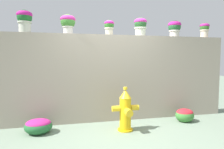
{
  "coord_description": "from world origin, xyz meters",
  "views": [
    {
      "loc": [
        -0.98,
        -3.7,
        1.44
      ],
      "look_at": [
        0.06,
        0.71,
        1.09
      ],
      "focal_mm": 32.44,
      "sensor_mm": 36.0,
      "label": 1
    }
  ],
  "objects": [
    {
      "name": "stone_wall",
      "position": [
        0.0,
        0.91,
        0.99
      ],
      "size": [
        5.89,
        0.31,
        1.98
      ],
      "primitive_type": "cube",
      "color": "gray",
      "rests_on": "ground"
    },
    {
      "name": "potted_plant_5",
      "position": [
        1.7,
        0.9,
        2.22
      ],
      "size": [
        0.32,
        0.32,
        0.4
      ],
      "color": "beige",
      "rests_on": "stone_wall"
    },
    {
      "name": "potted_plant_1",
      "position": [
        -1.77,
        0.9,
        2.27
      ],
      "size": [
        0.32,
        0.32,
        0.47
      ],
      "color": "beige",
      "rests_on": "stone_wall"
    },
    {
      "name": "flower_bush_left",
      "position": [
        1.69,
        0.36,
        0.16
      ],
      "size": [
        0.42,
        0.38,
        0.31
      ],
      "color": "#3B7B35",
      "rests_on": "ground"
    },
    {
      "name": "flower_bush_right",
      "position": [
        -1.49,
        0.35,
        0.15
      ],
      "size": [
        0.52,
        0.47,
        0.29
      ],
      "color": "#256132",
      "rests_on": "ground"
    },
    {
      "name": "potted_plant_4",
      "position": [
        0.8,
        0.92,
        2.24
      ],
      "size": [
        0.3,
        0.3,
        0.44
      ],
      "color": "beige",
      "rests_on": "stone_wall"
    },
    {
      "name": "potted_plant_2",
      "position": [
        -0.89,
        0.88,
        2.24
      ],
      "size": [
        0.33,
        0.33,
        0.42
      ],
      "color": "beige",
      "rests_on": "stone_wall"
    },
    {
      "name": "potted_plant_6",
      "position": [
        2.59,
        0.95,
        2.22
      ],
      "size": [
        0.24,
        0.24,
        0.39
      ],
      "color": "beige",
      "rests_on": "stone_wall"
    },
    {
      "name": "ground_plane",
      "position": [
        0.0,
        0.0,
        0.0
      ],
      "size": [
        24.0,
        24.0,
        0.0
      ],
      "primitive_type": "plane",
      "color": "gray"
    },
    {
      "name": "potted_plant_3",
      "position": [
        0.03,
        0.9,
        2.19
      ],
      "size": [
        0.23,
        0.23,
        0.34
      ],
      "color": "#BFB69C",
      "rests_on": "stone_wall"
    },
    {
      "name": "fire_hydrant",
      "position": [
        0.19,
        0.1,
        0.41
      ],
      "size": [
        0.55,
        0.45,
        0.88
      ],
      "color": "yellow",
      "rests_on": "ground"
    }
  ]
}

